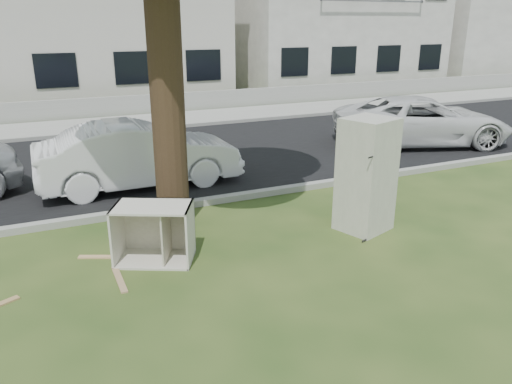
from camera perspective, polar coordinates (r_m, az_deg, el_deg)
name	(u,v)px	position (r m, az deg, el deg)	size (l,w,h in m)	color
ground	(236,263)	(7.17, -2.30, -8.09)	(120.00, 120.00, 0.00)	#243F16
road	(144,161)	(12.59, -12.69, 3.50)	(120.00, 7.00, 0.01)	black
kerb_near	(186,207)	(9.30, -8.01, -1.76)	(120.00, 0.18, 0.12)	gray
kerb_far	(119,133)	(16.00, -15.42, 6.51)	(120.00, 0.18, 0.12)	gray
sidewalk	(111,125)	(17.40, -16.23, 7.42)	(120.00, 2.80, 0.01)	gray
low_wall	(103,107)	(18.91, -17.09, 9.27)	(120.00, 0.15, 0.70)	gray
townhouse_center	(78,9)	(23.56, -19.70, 19.04)	(11.22, 8.16, 7.44)	beige
townhouse_right	(322,18)	(27.49, 7.58, 19.13)	(10.20, 8.16, 6.84)	silver
filler_right	(507,22)	(37.12, 26.73, 16.94)	(16.00, 9.00, 6.40)	beige
fridge	(366,175)	(8.18, 12.50, 1.89)	(0.76, 0.70, 1.84)	#B8B3A6
cabinet	(154,233)	(7.22, -11.59, -4.63)	(1.07, 0.66, 0.83)	beige
plank_b	(111,257)	(7.61, -16.28, -7.13)	(0.93, 0.09, 0.02)	tan
plank_c	(119,279)	(6.97, -15.35, -9.57)	(0.77, 0.09, 0.02)	#A5815B
car_center	(139,155)	(10.49, -13.17, 4.17)	(1.42, 4.08, 1.34)	silver
car_right	(422,121)	(14.61, 18.46, 7.73)	(2.19, 4.75, 1.32)	silver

